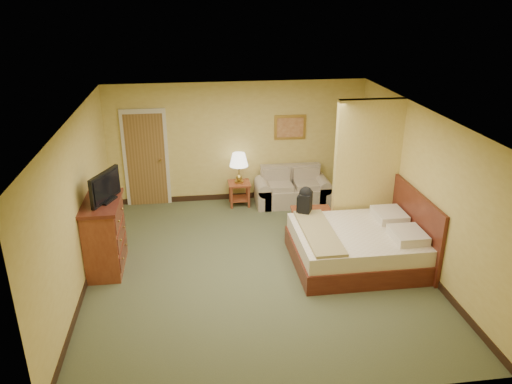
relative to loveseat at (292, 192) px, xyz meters
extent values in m
plane|color=#4E5436|center=(-1.14, -2.57, -0.26)|extent=(6.00, 6.00, 0.00)
plane|color=white|center=(-1.14, -2.57, 2.34)|extent=(6.00, 6.00, 0.00)
cube|color=#D4BA5A|center=(-1.14, 0.43, 1.04)|extent=(5.50, 0.02, 2.60)
cube|color=#D4BA5A|center=(-3.89, -2.57, 1.04)|extent=(0.02, 6.00, 2.60)
cube|color=#D4BA5A|center=(1.61, -2.57, 1.04)|extent=(0.02, 6.00, 2.60)
cube|color=#D4BA5A|center=(1.01, -1.64, 1.04)|extent=(1.20, 0.15, 2.60)
cube|color=beige|center=(-3.09, 0.40, 0.79)|extent=(0.94, 0.06, 2.10)
cube|color=brown|center=(-3.09, 0.39, 0.74)|extent=(0.80, 0.04, 2.00)
cylinder|color=#A78C3D|center=(-2.79, 0.33, 0.74)|extent=(0.04, 0.12, 0.04)
cube|color=black|center=(-1.14, 0.42, -0.20)|extent=(5.50, 0.02, 0.12)
cube|color=tan|center=(0.00, -0.04, -0.07)|extent=(1.32, 0.71, 0.40)
cube|color=tan|center=(0.00, 0.26, 0.34)|extent=(1.32, 0.17, 0.41)
cube|color=tan|center=(-0.66, -0.04, -0.04)|extent=(0.28, 0.71, 0.44)
cube|color=tan|center=(0.66, -0.04, -0.04)|extent=(0.28, 0.71, 0.44)
cube|color=maroon|center=(-1.15, 0.08, 0.23)|extent=(0.46, 0.46, 0.04)
cube|color=maroon|center=(-1.15, 0.08, -0.12)|extent=(0.39, 0.39, 0.03)
cube|color=maroon|center=(-1.34, -0.11, -0.03)|extent=(0.05, 0.05, 0.47)
cube|color=maroon|center=(-0.96, -0.11, -0.03)|extent=(0.05, 0.05, 0.47)
cube|color=maroon|center=(-1.34, 0.27, -0.03)|extent=(0.05, 0.05, 0.47)
cube|color=maroon|center=(-0.96, 0.27, -0.03)|extent=(0.05, 0.05, 0.47)
cylinder|color=#A78C3D|center=(-1.15, 0.08, 0.27)|extent=(0.20, 0.20, 0.04)
cylinder|color=#A78C3D|center=(-1.15, 0.08, 0.52)|extent=(0.03, 0.03, 0.33)
cone|color=white|center=(-1.15, 0.08, 0.76)|extent=(0.40, 0.40, 0.27)
cube|color=maroon|center=(0.06, -1.59, 0.20)|extent=(0.79, 0.79, 0.04)
cube|color=maroon|center=(0.06, -1.59, -0.10)|extent=(0.68, 0.68, 0.03)
cube|color=maroon|center=(-0.26, -1.91, -0.04)|extent=(0.05, 0.05, 0.45)
cube|color=maroon|center=(0.38, -1.27, -0.04)|extent=(0.05, 0.05, 0.45)
cube|color=#B78E3F|center=(0.00, 0.41, 1.34)|extent=(0.69, 0.03, 0.53)
cube|color=#A35732|center=(0.00, 0.39, 1.34)|extent=(0.57, 0.02, 0.42)
cube|color=maroon|center=(-3.61, -2.28, 0.32)|extent=(0.53, 1.06, 1.16)
cube|color=#4D1A12|center=(-3.61, -2.28, 0.92)|extent=(0.60, 1.14, 0.06)
cube|color=black|center=(-3.51, -2.28, 0.97)|extent=(0.32, 0.40, 0.03)
cube|color=black|center=(-3.51, -2.28, 1.20)|extent=(0.37, 0.76, 0.48)
cube|color=#4D1A12|center=(0.61, -2.67, -0.10)|extent=(2.23, 1.78, 0.33)
cube|color=#F6E8C9|center=(0.61, -2.67, 0.21)|extent=(2.16, 1.72, 0.27)
cube|color=#4D1A12|center=(1.57, -2.67, 0.35)|extent=(0.06, 1.90, 1.23)
cube|color=silver|center=(1.26, -3.06, 0.41)|extent=(0.50, 0.61, 0.16)
cube|color=silver|center=(1.26, -2.28, 0.41)|extent=(0.50, 0.61, 0.16)
cube|color=#968451|center=(-0.11, -2.67, 0.36)|extent=(0.50, 1.67, 0.06)
cube|color=black|center=(-0.16, -1.86, 0.54)|extent=(0.30, 0.35, 0.40)
sphere|color=black|center=(-0.16, -1.86, 0.74)|extent=(0.24, 0.24, 0.24)
camera|label=1|loc=(-2.14, -9.84, 4.09)|focal=35.00mm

